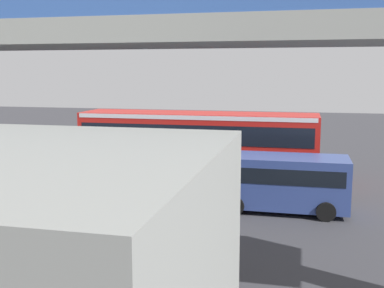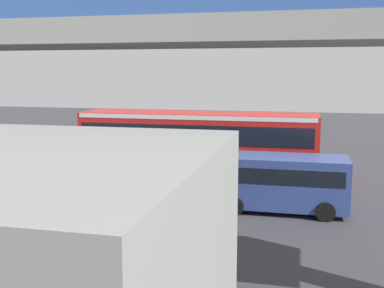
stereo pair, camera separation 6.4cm
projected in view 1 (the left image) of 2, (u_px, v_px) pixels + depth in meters
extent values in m
plane|color=#38383D|center=(172.00, 177.00, 23.04)|extent=(80.00, 80.00, 0.00)
cube|color=red|center=(198.00, 142.00, 23.06)|extent=(11.50, 2.55, 2.86)
cube|color=black|center=(198.00, 132.00, 22.98)|extent=(11.04, 2.59, 0.90)
cube|color=white|center=(198.00, 115.00, 22.86)|extent=(11.27, 2.58, 0.20)
cube|color=black|center=(89.00, 132.00, 24.30)|extent=(0.04, 2.24, 1.20)
cylinder|color=black|center=(118.00, 168.00, 22.84)|extent=(1.04, 0.30, 1.04)
cylinder|color=black|center=(136.00, 158.00, 25.30)|extent=(1.04, 0.30, 1.04)
cylinder|color=black|center=(271.00, 175.00, 21.19)|extent=(1.04, 0.30, 1.04)
cylinder|color=black|center=(275.00, 164.00, 23.65)|extent=(1.04, 0.30, 1.04)
cube|color=#33478C|center=(281.00, 181.00, 17.43)|extent=(4.80, 1.95, 1.86)
cube|color=black|center=(282.00, 172.00, 17.38)|extent=(4.42, 1.98, 0.56)
cylinder|color=black|center=(235.00, 206.00, 16.96)|extent=(0.68, 0.22, 0.68)
cylinder|color=black|center=(242.00, 192.00, 18.84)|extent=(0.68, 0.22, 0.68)
cylinder|color=black|center=(326.00, 212.00, 16.25)|extent=(0.68, 0.22, 0.68)
cylinder|color=black|center=(324.00, 197.00, 18.13)|extent=(0.68, 0.22, 0.68)
cylinder|color=#2D2D38|center=(150.00, 182.00, 20.30)|extent=(0.32, 0.32, 0.85)
cylinder|color=navy|center=(150.00, 164.00, 20.18)|extent=(0.38, 0.38, 0.70)
sphere|color=tan|center=(149.00, 153.00, 20.11)|extent=(0.22, 0.22, 0.22)
cylinder|color=slate|center=(147.00, 138.00, 26.89)|extent=(0.08, 0.08, 2.80)
cube|color=yellow|center=(147.00, 118.00, 26.72)|extent=(0.04, 0.60, 0.60)
cube|color=silver|center=(259.00, 169.00, 25.11)|extent=(2.00, 0.20, 0.01)
cube|color=silver|center=(186.00, 165.00, 26.01)|extent=(2.00, 0.20, 0.01)
cube|color=silver|center=(119.00, 162.00, 26.90)|extent=(2.00, 0.20, 0.01)
cube|color=gray|center=(28.00, 36.00, 10.62)|extent=(24.29, 2.60, 0.50)
cube|color=#3359A5|center=(54.00, 7.00, 11.70)|extent=(24.29, 0.08, 1.10)
cube|color=#192333|center=(2.00, 245.00, 8.87)|extent=(7.65, 0.04, 2.94)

